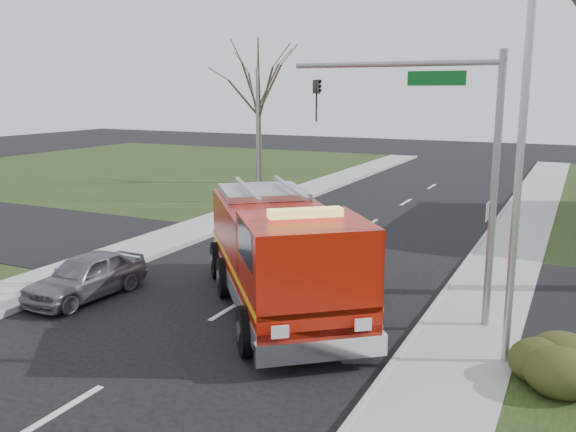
% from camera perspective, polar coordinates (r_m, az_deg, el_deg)
% --- Properties ---
extents(ground, '(120.00, 120.00, 0.00)m').
position_cam_1_polar(ground, '(16.94, -5.44, -8.63)').
color(ground, black).
rests_on(ground, ground).
extents(sidewalk_right, '(2.40, 80.00, 0.15)m').
position_cam_1_polar(sidewalk_right, '(14.87, 15.89, -11.72)').
color(sidewalk_right, '#9A9A94').
rests_on(sidewalk_right, ground).
extents(sidewalk_left, '(2.40, 80.00, 0.15)m').
position_cam_1_polar(sidewalk_left, '(20.69, -20.34, -5.32)').
color(sidewalk_left, '#9A9A94').
rests_on(sidewalk_left, ground).
extents(bare_tree_left, '(4.50, 4.50, 9.00)m').
position_cam_1_polar(bare_tree_left, '(38.22, -2.77, 11.21)').
color(bare_tree_left, '#332A1E').
rests_on(bare_tree_left, ground).
extents(traffic_signal_mast, '(5.29, 0.18, 6.80)m').
position_cam_1_polar(traffic_signal_mast, '(15.39, 14.22, 7.01)').
color(traffic_signal_mast, gray).
rests_on(traffic_signal_mast, ground).
extents(streetlight_pole, '(1.48, 0.16, 8.40)m').
position_cam_1_polar(streetlight_pole, '(13.14, 20.63, 5.19)').
color(streetlight_pole, '#B7BABF').
rests_on(streetlight_pole, ground).
extents(utility_pole_far, '(0.14, 0.14, 7.00)m').
position_cam_1_polar(utility_pole_far, '(31.51, -2.87, 7.36)').
color(utility_pole_far, gray).
rests_on(utility_pole_far, ground).
extents(fire_engine, '(7.28, 8.10, 3.29)m').
position_cam_1_polar(fire_engine, '(16.35, -0.64, -3.84)').
color(fire_engine, '#A81507').
rests_on(fire_engine, ground).
extents(parked_car_maroon, '(1.75, 3.89, 1.30)m').
position_cam_1_polar(parked_car_maroon, '(18.48, -18.37, -5.33)').
color(parked_car_maroon, slate).
rests_on(parked_car_maroon, ground).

